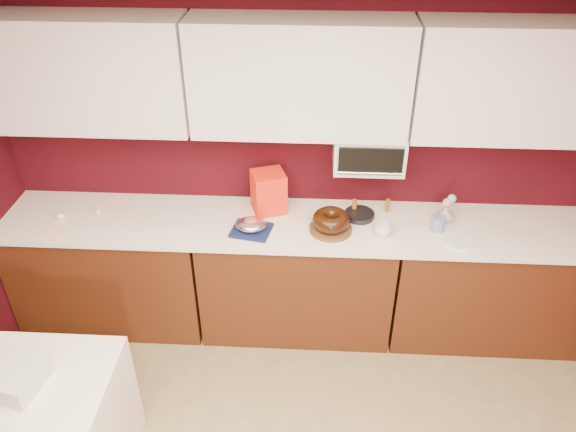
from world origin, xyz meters
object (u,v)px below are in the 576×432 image
Objects in this scene: blue_jar at (438,223)px; bundt_cake at (331,220)px; newspaper_stack at (9,376)px; toaster_oven at (369,150)px; foil_ham_nest at (251,224)px; pandoro_box at (269,192)px; coffee_mug at (383,228)px; flower_vase at (445,214)px.

bundt_cake is at bearing -176.36° from blue_jar.
newspaper_stack is at bearing -142.86° from bundt_cake.
bundt_cake is (-0.23, -0.24, -0.39)m from toaster_oven.
pandoro_box is at bearing 70.34° from foil_ham_nest.
foil_ham_nest is 0.85m from coffee_mug.
blue_jar is at bearing 3.64° from bundt_cake.
coffee_mug is at bearing -167.89° from blue_jar.
bundt_cake reaches higher than newspaper_stack.
pandoro_box reaches higher than foil_ham_nest.
bundt_cake is 0.84× the size of pandoro_box.
foil_ham_nest is (-0.75, -0.28, -0.42)m from toaster_oven.
blue_jar is at bearing -121.39° from flower_vase.
bundt_cake is 1.25× the size of foil_ham_nest.
toaster_oven reaches higher than newspaper_stack.
toaster_oven is 0.73m from pandoro_box.
flower_vase is (0.53, -0.09, -0.41)m from toaster_oven.
coffee_mug is at bearing -68.83° from toaster_oven.
pandoro_box is 1.19m from flower_vase.
newspaper_stack is (-1.09, -1.18, -0.15)m from foil_ham_nest.
toaster_oven reaches higher than foil_ham_nest.
pandoro_box reaches higher than flower_vase.
pandoro_box is (-0.65, -0.02, -0.33)m from toaster_oven.
toaster_oven reaches higher than flower_vase.
blue_jar is at bearing 12.11° from coffee_mug.
foil_ham_nest is 0.29m from pandoro_box.
flower_vase is at bearing 8.29° from foil_ham_nest.
toaster_oven reaches higher than coffee_mug.
flower_vase reaches higher than blue_jar.
flower_vase is (0.43, 0.18, 0.01)m from coffee_mug.
toaster_oven is at bearing 20.59° from foil_ham_nest.
newspaper_stack is (-1.18, -1.44, -0.24)m from pandoro_box.
bundt_cake reaches higher than coffee_mug.
foil_ham_nest is 0.67× the size of pandoro_box.
newspaper_stack is (-1.61, -1.22, -0.17)m from bundt_cake.
flower_vase reaches higher than foil_ham_nest.
blue_jar is (0.36, 0.08, -0.00)m from coffee_mug.
bundt_cake reaches higher than flower_vase.
foil_ham_nest is 1.86× the size of coffee_mug.
blue_jar is at bearing -28.39° from pandoro_box.
bundt_cake is 0.34m from coffee_mug.
blue_jar reaches higher than newspaper_stack.
toaster_oven is 2.41m from newspaper_stack.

